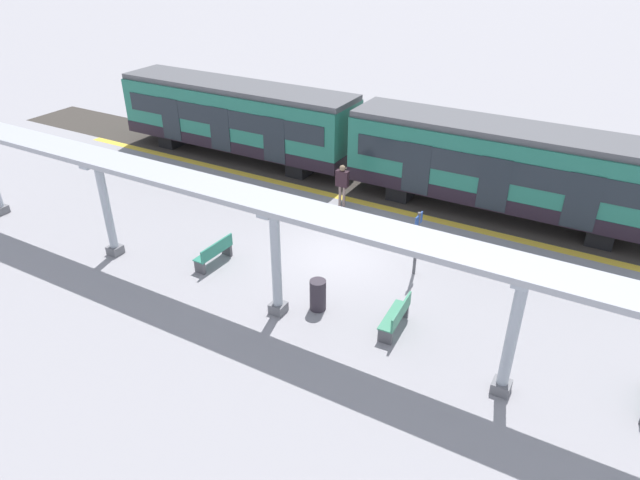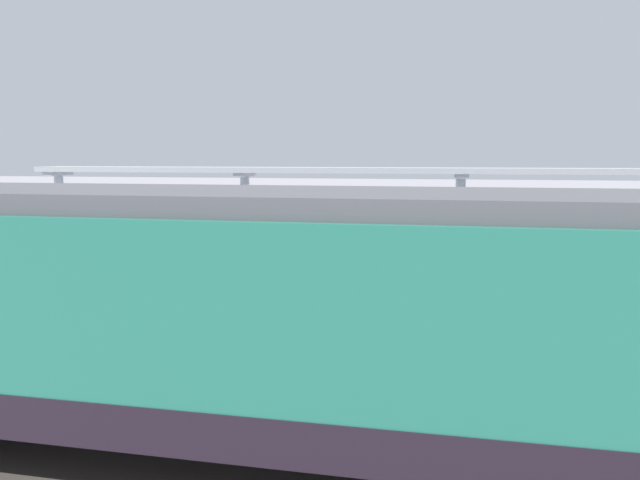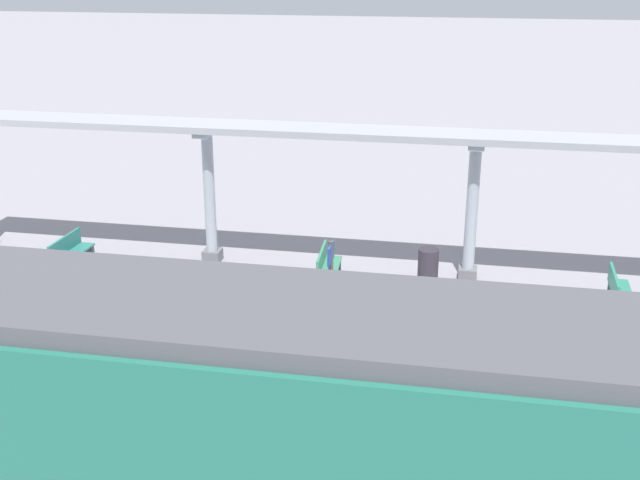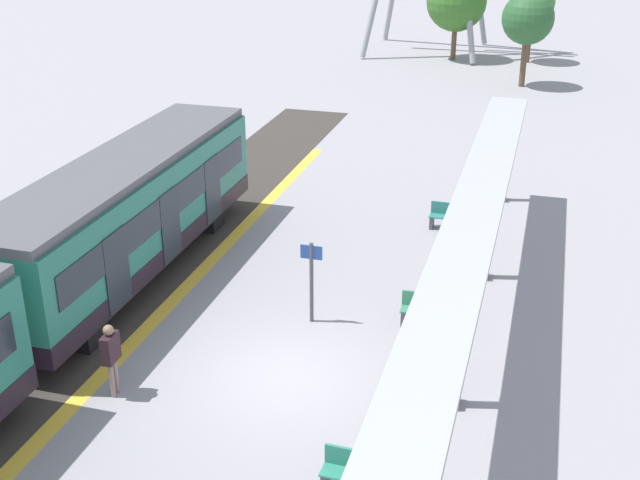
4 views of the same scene
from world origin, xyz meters
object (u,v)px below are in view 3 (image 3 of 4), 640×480
at_px(canopy_pillar_fourth, 210,196).
at_px(platform_info_sign, 331,283).
at_px(train_far_carriage, 164,410).
at_px(bench_mid_platform, 618,292).
at_px(passenger_waiting_near_edge, 576,401).
at_px(bench_far_end, 70,253).
at_px(trash_bin, 428,269).
at_px(canopy_pillar_third, 472,211).
at_px(bench_near_end, 326,267).

relative_size(canopy_pillar_fourth, platform_info_sign, 1.56).
height_order(train_far_carriage, bench_mid_platform, train_far_carriage).
distance_m(platform_info_sign, passenger_waiting_near_edge, 5.41).
bearing_deg(bench_far_end, passenger_waiting_near_edge, -117.37).
bearing_deg(train_far_carriage, platform_info_sign, -11.69).
bearing_deg(bench_mid_platform, canopy_pillar_fourth, 83.09).
distance_m(canopy_pillar_fourth, bench_mid_platform, 9.86).
xyz_separation_m(canopy_pillar_fourth, bench_mid_platform, (-1.18, -9.71, -1.29)).
height_order(train_far_carriage, canopy_pillar_fourth, train_far_carriage).
relative_size(bench_far_end, passenger_waiting_near_edge, 0.87).
distance_m(train_far_carriage, bench_far_end, 10.33).
distance_m(trash_bin, platform_info_sign, 3.74).
bearing_deg(bench_far_end, canopy_pillar_fourth, -69.17).
xyz_separation_m(train_far_carriage, platform_info_sign, (5.72, -1.18, -0.50)).
xyz_separation_m(train_far_carriage, trash_bin, (8.92, -2.93, -1.34)).
relative_size(canopy_pillar_third, bench_mid_platform, 2.26).
bearing_deg(canopy_pillar_third, bench_far_end, 97.30).
relative_size(canopy_pillar_third, passenger_waiting_near_edge, 1.96).
relative_size(bench_mid_platform, bench_far_end, 1.00).
bearing_deg(passenger_waiting_near_edge, train_far_carriage, 114.32).
distance_m(train_far_carriage, canopy_pillar_fourth, 9.98).
height_order(train_far_carriage, canopy_pillar_third, train_far_carriage).
xyz_separation_m(canopy_pillar_fourth, bench_near_end, (-0.96, -3.15, -1.29)).
relative_size(bench_mid_platform, passenger_waiting_near_edge, 0.87).
distance_m(bench_far_end, passenger_waiting_near_edge, 12.84).
bearing_deg(bench_mid_platform, platform_info_sign, 114.79).
height_order(canopy_pillar_fourth, passenger_waiting_near_edge, canopy_pillar_fourth).
bearing_deg(trash_bin, canopy_pillar_fourth, 82.61).
xyz_separation_m(canopy_pillar_third, trash_bin, (-0.72, 0.92, -1.25)).
xyz_separation_m(train_far_carriage, passenger_waiting_near_edge, (2.50, -5.52, -0.74)).
bearing_deg(bench_mid_platform, canopy_pillar_third, 70.19).
relative_size(bench_near_end, platform_info_sign, 0.69).
height_order(bench_near_end, passenger_waiting_near_edge, passenger_waiting_near_edge).
xyz_separation_m(train_far_carriage, canopy_pillar_fourth, (9.63, 2.60, -0.09)).
height_order(canopy_pillar_third, canopy_pillar_fourth, same).
distance_m(train_far_carriage, trash_bin, 9.48).
height_order(bench_far_end, platform_info_sign, platform_info_sign).
bearing_deg(bench_mid_platform, train_far_carriage, 139.95).
bearing_deg(train_far_carriage, bench_mid_platform, -40.05).
relative_size(train_far_carriage, trash_bin, 12.21).
relative_size(canopy_pillar_fourth, bench_far_end, 2.26).
height_order(canopy_pillar_fourth, bench_near_end, canopy_pillar_fourth).
xyz_separation_m(trash_bin, passenger_waiting_near_edge, (-6.42, -2.59, 0.61)).
xyz_separation_m(bench_near_end, trash_bin, (0.24, -2.37, 0.04)).
distance_m(bench_near_end, bench_mid_platform, 6.56).
bearing_deg(trash_bin, platform_info_sign, 151.42).
xyz_separation_m(bench_mid_platform, trash_bin, (0.46, 4.19, 0.04)).
relative_size(train_far_carriage, bench_far_end, 7.86).
distance_m(train_far_carriage, bench_mid_platform, 11.14).
bearing_deg(platform_info_sign, passenger_waiting_near_edge, -126.64).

